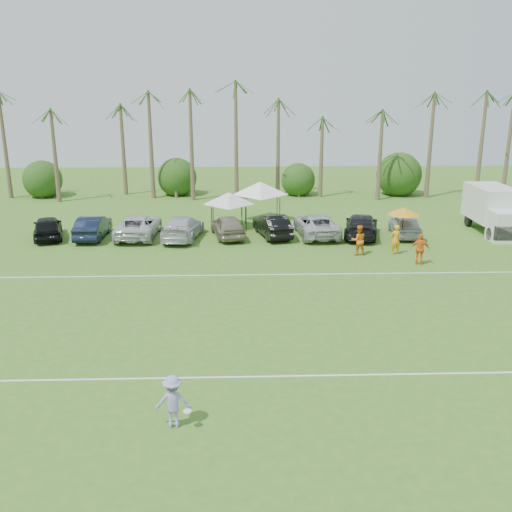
{
  "coord_description": "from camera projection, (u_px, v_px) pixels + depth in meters",
  "views": [
    {
      "loc": [
        -0.09,
        -17.11,
        10.43
      ],
      "look_at": [
        0.92,
        12.44,
        1.6
      ],
      "focal_mm": 40.0,
      "sensor_mm": 36.0,
      "label": 1
    }
  ],
  "objects": [
    {
      "name": "sideline_player_a",
      "position": [
        396.0,
        240.0,
        36.6
      ],
      "size": [
        0.8,
        0.62,
        1.95
      ],
      "primitive_type": "imported",
      "rotation": [
        0.0,
        0.0,
        3.38
      ],
      "color": "#FDA61C",
      "rests_on": "ground"
    },
    {
      "name": "parked_car_3",
      "position": [
        183.0,
        227.0,
        40.43
      ],
      "size": [
        3.01,
        5.82,
        1.61
      ],
      "primitive_type": "imported",
      "rotation": [
        0.0,
        0.0,
        3.0
      ],
      "color": "silver",
      "rests_on": "ground"
    },
    {
      "name": "box_truck",
      "position": [
        494.0,
        209.0,
        41.8
      ],
      "size": [
        2.6,
        6.48,
        3.32
      ],
      "rotation": [
        0.0,
        0.0,
        -0.02
      ],
      "color": "silver",
      "rests_on": "ground"
    },
    {
      "name": "ground",
      "position": [
        242.0,
        406.0,
        19.38
      ],
      "size": [
        120.0,
        120.0,
        0.0
      ],
      "primitive_type": "plane",
      "color": "#3E6B20",
      "rests_on": "ground"
    },
    {
      "name": "palm_tree_5",
      "position": [
        237.0,
        109.0,
        53.38
      ],
      "size": [
        2.4,
        2.4,
        9.9
      ],
      "color": "brown",
      "rests_on": "ground"
    },
    {
      "name": "parked_car_1",
      "position": [
        93.0,
        227.0,
        40.57
      ],
      "size": [
        1.75,
        4.91,
        1.61
      ],
      "primitive_type": "imported",
      "rotation": [
        0.0,
        0.0,
        3.13
      ],
      "color": "black",
      "rests_on": "ground"
    },
    {
      "name": "bush_tree_0",
      "position": [
        43.0,
        178.0,
        55.59
      ],
      "size": [
        4.0,
        4.0,
        4.0
      ],
      "color": "brown",
      "rests_on": "ground"
    },
    {
      "name": "parked_car_8",
      "position": [
        405.0,
        225.0,
        41.15
      ],
      "size": [
        2.46,
        4.93,
        1.61
      ],
      "primitive_type": "imported",
      "rotation": [
        0.0,
        0.0,
        3.02
      ],
      "color": "#B6B6BC",
      "rests_on": "ground"
    },
    {
      "name": "field_lines",
      "position": [
        240.0,
        315.0,
        27.04
      ],
      "size": [
        80.0,
        12.1,
        0.01
      ],
      "color": "white",
      "rests_on": "ground"
    },
    {
      "name": "bush_tree_3",
      "position": [
        398.0,
        176.0,
        56.73
      ],
      "size": [
        4.0,
        4.0,
        4.0
      ],
      "color": "brown",
      "rests_on": "ground"
    },
    {
      "name": "parked_car_5",
      "position": [
        272.0,
        225.0,
        41.03
      ],
      "size": [
        2.77,
        5.16,
        1.61
      ],
      "primitive_type": "imported",
      "rotation": [
        0.0,
        0.0,
        3.37
      ],
      "color": "black",
      "rests_on": "ground"
    },
    {
      "name": "canopy_tent_left",
      "position": [
        229.0,
        192.0,
        42.91
      ],
      "size": [
        3.96,
        3.96,
        3.21
      ],
      "color": "black",
      "rests_on": "ground"
    },
    {
      "name": "bush_tree_2",
      "position": [
        298.0,
        177.0,
        56.4
      ],
      "size": [
        4.0,
        4.0,
        4.0
      ],
      "color": "brown",
      "rests_on": "ground"
    },
    {
      "name": "palm_tree_2",
      "position": [
        107.0,
        100.0,
        52.74
      ],
      "size": [
        2.4,
        2.4,
        10.9
      ],
      "color": "brown",
      "rests_on": "ground"
    },
    {
      "name": "sideline_player_b",
      "position": [
        358.0,
        240.0,
        36.46
      ],
      "size": [
        0.99,
        0.8,
        1.94
      ],
      "primitive_type": "imported",
      "rotation": [
        0.0,
        0.0,
        3.21
      ],
      "color": "orange",
      "rests_on": "ground"
    },
    {
      "name": "palm_tree_9",
      "position": [
        427.0,
        109.0,
        53.96
      ],
      "size": [
        2.4,
        2.4,
        9.9
      ],
      "color": "brown",
      "rests_on": "ground"
    },
    {
      "name": "parked_car_4",
      "position": [
        228.0,
        226.0,
        40.81
      ],
      "size": [
        2.83,
        5.03,
        1.61
      ],
      "primitive_type": "imported",
      "rotation": [
        0.0,
        0.0,
        3.35
      ],
      "color": "gray",
      "rests_on": "ground"
    },
    {
      "name": "bush_tree_1",
      "position": [
        177.0,
        178.0,
        56.01
      ],
      "size": [
        4.0,
        4.0,
        4.0
      ],
      "color": "brown",
      "rests_on": "ground"
    },
    {
      "name": "market_umbrella",
      "position": [
        404.0,
        211.0,
        38.87
      ],
      "size": [
        2.25,
        2.25,
        2.51
      ],
      "color": "black",
      "rests_on": "ground"
    },
    {
      "name": "parked_car_7",
      "position": [
        361.0,
        225.0,
        41.05
      ],
      "size": [
        3.51,
        5.94,
        1.61
      ],
      "primitive_type": "imported",
      "rotation": [
        0.0,
        0.0,
        2.9
      ],
      "color": "black",
      "rests_on": "ground"
    },
    {
      "name": "palm_tree_0",
      "position": [
        0.0,
        119.0,
        52.91
      ],
      "size": [
        2.4,
        2.4,
        8.9
      ],
      "color": "brown",
      "rests_on": "ground"
    },
    {
      "name": "palm_tree_1",
      "position": [
        54.0,
        109.0,
        52.82
      ],
      "size": [
        2.4,
        2.4,
        9.9
      ],
      "color": "brown",
      "rests_on": "ground"
    },
    {
      "name": "frisbee_player",
      "position": [
        173.0,
        401.0,
        17.98
      ],
      "size": [
        1.17,
        0.68,
        1.77
      ],
      "rotation": [
        0.0,
        0.0,
        3.16
      ],
      "color": "#9B91CE",
      "rests_on": "ground"
    },
    {
      "name": "palm_tree_4",
      "position": [
        195.0,
        119.0,
        53.5
      ],
      "size": [
        2.4,
        2.4,
        8.9
      ],
      "color": "brown",
      "rests_on": "ground"
    },
    {
      "name": "palm_tree_3",
      "position": [
        150.0,
        90.0,
        52.63
      ],
      "size": [
        2.4,
        2.4,
        11.9
      ],
      "color": "brown",
      "rests_on": "ground"
    },
    {
      "name": "parked_car_6",
      "position": [
        316.0,
        225.0,
        41.18
      ],
      "size": [
        3.04,
        5.97,
        1.61
      ],
      "primitive_type": "imported",
      "rotation": [
        0.0,
        0.0,
        3.21
      ],
      "color": "#BDBDBE",
      "rests_on": "ground"
    },
    {
      "name": "canopy_tent_right",
      "position": [
        260.0,
        182.0,
        45.21
      ],
      "size": [
        4.54,
        4.54,
        3.68
      ],
      "color": "black",
      "rests_on": "ground"
    },
    {
      "name": "palm_tree_7",
      "position": [
        322.0,
        90.0,
        53.15
      ],
      "size": [
        2.4,
        2.4,
        11.9
      ],
      "color": "brown",
      "rests_on": "ground"
    },
    {
      "name": "palm_tree_6",
      "position": [
        280.0,
        100.0,
        53.26
      ],
      "size": [
        2.4,
        2.4,
        10.9
      ],
      "color": "brown",
      "rests_on": "ground"
    },
    {
      "name": "sideline_player_c",
      "position": [
        420.0,
        249.0,
        34.49
      ],
      "size": [
        1.22,
        0.83,
        1.92
      ],
      "primitive_type": "imported",
      "rotation": [
        0.0,
        0.0,
        2.79
      ],
      "color": "orange",
      "rests_on": "ground"
    },
    {
      "name": "parked_car_0",
      "position": [
        48.0,
        227.0,
        40.54
      ],
      "size": [
        3.15,
        5.08,
        1.61
      ],
      "primitive_type": "imported",
      "rotation": [
        0.0,
        0.0,
        3.42
      ],
      "color": "black",
      "rests_on": "ground"
    },
    {
      "name": "palm_tree_10",
      "position": [
        480.0,
        100.0,
        53.88
      ],
      "size": [
        2.4,
        2.4,
        10.9
      ],
      "color": "brown",
      "rests_on": "ground"
    },
    {
      "name": "palm_tree_8",
      "position": [
        374.0,
        119.0,
        54.05
      ],
      "size": [
        2.4,
        2.4,
        8.9
      ],
      "color": "brown",
      "rests_on": "ground"
    },
    {
      "name": "parked_car_2",
      "position": [
        138.0,
        226.0,
        40.85
      ],
      "size": [
        2.87,
        5.89,
        1.61
      ],
      "primitive_type": "imported",
      "rotation": [
        0.0,
        0.0,
        3.11
      ],
      "color": "silver",
      "rests_on": "ground"
    }
  ]
}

